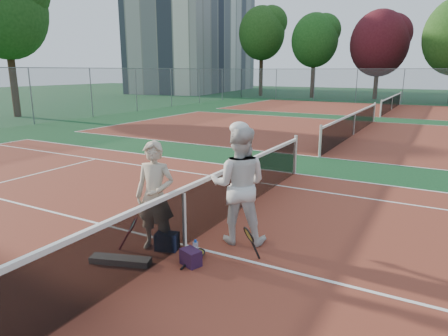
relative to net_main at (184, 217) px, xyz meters
The scene contains 22 objects.
ground 0.51m from the net_main, ahead, with size 130.00×130.00×0.00m, color #0F3A1C.
court_main 0.51m from the net_main, ahead, with size 23.77×10.97×0.01m, color maroon.
court_far_a 13.51m from the net_main, 90.00° to the left, with size 23.77×10.97×0.01m, color maroon.
court_far_b 27.00m from the net_main, 90.00° to the left, with size 23.77×10.97×0.01m, color maroon.
net_main is the anchor object (origin of this frame).
net_far_a 13.50m from the net_main, 90.00° to the left, with size 0.10×10.98×1.02m, color black, non-canonical shape.
net_far_b 27.00m from the net_main, 90.00° to the left, with size 0.10×10.98×1.02m, color black, non-canonical shape.
fence_back 34.01m from the net_main, 90.00° to the left, with size 32.00×0.06×3.00m, color slate, non-canonical shape.
apartment_block 52.62m from the net_main, 122.47° to the left, with size 10.00×22.00×15.00m, color beige.
player_a 0.60m from the net_main, 139.77° to the right, with size 0.65×0.43×1.79m, color #BAA990.
player_b 1.05m from the net_main, 41.74° to the left, with size 0.97×0.76×2.00m, color silver.
racket_red 0.87m from the net_main, 142.24° to the right, with size 0.33×0.27×0.53m, color maroon, non-canonical shape.
racket_black_held 1.20m from the net_main, ahead, with size 0.28×0.27×0.56m, color black, non-canonical shape.
racket_spare 0.68m from the net_main, 33.19° to the right, with size 0.60×0.27×0.10m, color black, non-canonical shape.
sports_bag_navy 0.48m from the net_main, 123.06° to the right, with size 0.36×0.25×0.29m, color black.
sports_bag_purple 0.81m from the net_main, 48.23° to the right, with size 0.31×0.21×0.25m, color #27112D.
net_cover_canvas 1.21m from the net_main, 116.22° to the right, with size 0.94×0.22×0.10m, color slate.
water_bottle 0.68m from the net_main, 38.83° to the right, with size 0.09×0.09×0.30m, color #C9E3FF.
tree_back_0 41.72m from the net_main, 112.19° to the left, with size 5.15×5.15×9.88m.
tree_back_1 39.40m from the net_main, 103.90° to the left, with size 4.86×4.86×8.72m.
tree_back_maroon 39.01m from the net_main, 94.46° to the left, with size 5.65×5.65×8.71m.
tree_left_1 23.62m from the net_main, 152.01° to the left, with size 4.93×4.93×9.14m.
Camera 1 is at (3.58, -5.10, 2.86)m, focal length 32.00 mm.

